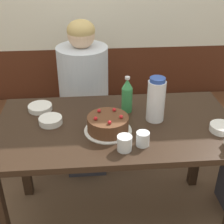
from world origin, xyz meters
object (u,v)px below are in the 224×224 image
object	(u,v)px
soju_bottle	(127,95)
glass_water_tall	(143,139)
person_pale_blue_shirt	(84,102)
bowl_rice_small	(40,108)
birthday_cake	(108,124)
water_pitcher	(156,100)
glass_tumbler_short	(125,143)
bench_seat	(107,127)
bowl_side_dish	(51,120)
bowl_soup_white	(222,128)

from	to	relation	value
soju_bottle	glass_water_tall	world-z (taller)	soju_bottle
glass_water_tall	person_pale_blue_shirt	world-z (taller)	person_pale_blue_shirt
soju_bottle	bowl_rice_small	distance (m)	0.53
soju_bottle	bowl_rice_small	xyz separation A→B (m)	(-0.52, 0.06, -0.09)
birthday_cake	water_pitcher	world-z (taller)	water_pitcher
water_pitcher	glass_tumbler_short	world-z (taller)	water_pitcher
glass_tumbler_short	bench_seat	bearing A→B (deg)	90.84
birthday_cake	bowl_side_dish	bearing A→B (deg)	161.67
soju_bottle	glass_tumbler_short	distance (m)	0.40
birthday_cake	person_pale_blue_shirt	xyz separation A→B (m)	(-0.13, 0.69, -0.22)
glass_tumbler_short	bowl_rice_small	bearing A→B (deg)	136.04
bowl_side_dish	glass_tumbler_short	world-z (taller)	glass_tumbler_short
bench_seat	person_pale_blue_shirt	bearing A→B (deg)	-131.23
bench_seat	person_pale_blue_shirt	world-z (taller)	person_pale_blue_shirt
glass_tumbler_short	bowl_side_dish	bearing A→B (deg)	143.84
bench_seat	glass_tumbler_short	distance (m)	1.22
bowl_soup_white	person_pale_blue_shirt	xyz separation A→B (m)	(-0.74, 0.74, -0.19)
glass_water_tall	glass_tumbler_short	bearing A→B (deg)	-161.37
bench_seat	soju_bottle	world-z (taller)	soju_bottle
soju_bottle	glass_tumbler_short	world-z (taller)	soju_bottle
glass_tumbler_short	soju_bottle	bearing A→B (deg)	81.22
bowl_rice_small	glass_tumbler_short	world-z (taller)	glass_tumbler_short
glass_water_tall	bowl_side_dish	bearing A→B (deg)	152.62
bench_seat	bowl_soup_white	bearing A→B (deg)	-59.43
bench_seat	bowl_soup_white	distance (m)	1.24
bench_seat	glass_water_tall	size ratio (longest dim) A/B	30.35
soju_bottle	birthday_cake	bearing A→B (deg)	-121.35
birthday_cake	bowl_rice_small	distance (m)	0.48
bowl_soup_white	glass_tumbler_short	size ratio (longest dim) A/B	1.64
bowl_soup_white	glass_water_tall	world-z (taller)	glass_water_tall
bench_seat	soju_bottle	xyz separation A→B (m)	(0.08, -0.69, 0.66)
bowl_rice_small	bowl_side_dish	world-z (taller)	bowl_side_dish
birthday_cake	glass_tumbler_short	world-z (taller)	birthday_cake
water_pitcher	glass_water_tall	xyz separation A→B (m)	(-0.11, -0.24, -0.09)
bowl_side_dish	glass_water_tall	bearing A→B (deg)	-27.38
birthday_cake	bowl_soup_white	bearing A→B (deg)	-4.72
water_pitcher	person_pale_blue_shirt	size ratio (longest dim) A/B	0.22
soju_bottle	glass_water_tall	xyz separation A→B (m)	(0.04, -0.35, -0.07)
bench_seat	water_pitcher	bearing A→B (deg)	-74.36
water_pitcher	glass_water_tall	world-z (taller)	water_pitcher
bowl_side_dish	glass_tumbler_short	size ratio (longest dim) A/B	1.68
bowl_rice_small	glass_water_tall	size ratio (longest dim) A/B	1.95
bench_seat	glass_tumbler_short	bearing A→B (deg)	-89.16
water_pitcher	person_pale_blue_shirt	distance (m)	0.78
bowl_side_dish	person_pale_blue_shirt	xyz separation A→B (m)	(0.19, 0.58, -0.19)
birthday_cake	bowl_side_dish	world-z (taller)	birthday_cake
water_pitcher	person_pale_blue_shirt	world-z (taller)	person_pale_blue_shirt
bench_seat	bowl_rice_small	xyz separation A→B (m)	(-0.45, -0.63, 0.57)
bench_seat	bowl_rice_small	bearing A→B (deg)	-125.36
water_pitcher	soju_bottle	size ratio (longest dim) A/B	1.17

